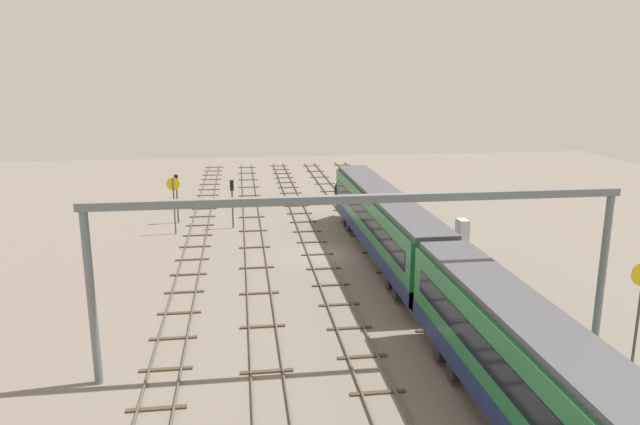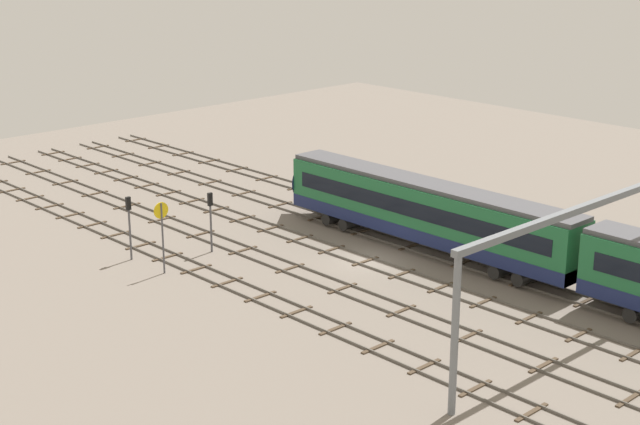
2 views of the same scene
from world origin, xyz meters
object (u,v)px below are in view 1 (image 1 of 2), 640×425
Objects in this scene: train at (435,278)px; speed_sign_near_foreground at (174,196)px; signal_light_trackside_approach at (177,191)px; overhead_gantry at (362,233)px; relay_cabinet at (462,231)px; signal_light_trackside_departure at (232,197)px; speed_sign_mid_trackside at (639,305)px.

train is 10.53× the size of speed_sign_near_foreground.
train is 28.91m from signal_light_trackside_approach.
overhead_gantry is 12.65× the size of relay_cabinet.
speed_sign_near_foreground is 4.94m from signal_light_trackside_departure.
relay_cabinet is (-5.75, -22.84, -2.29)m from speed_sign_near_foreground.
speed_sign_near_foreground is at bearing 75.86° from relay_cabinet.
relay_cabinet is (22.32, -0.96, -2.85)m from speed_sign_mid_trackside.
speed_sign_mid_trackside is 3.02× the size of relay_cabinet.
train is 16.58m from relay_cabinet.
train reaches higher than signal_light_trackside_departure.
signal_light_trackside_departure is at bearing 68.87° from relay_cabinet.
speed_sign_mid_trackside is 38.65m from signal_light_trackside_approach.
speed_sign_mid_trackside is 33.95m from signal_light_trackside_departure.
speed_sign_near_foreground is 3.70m from signal_light_trackside_approach.
speed_sign_mid_trackside is 1.30× the size of signal_light_trackside_approach.
speed_sign_near_foreground is (24.58, 10.77, -3.17)m from overhead_gantry.
train reaches higher than speed_sign_near_foreground.
speed_sign_mid_trackside is 22.52m from relay_cabinet.
train is 2.11× the size of overhead_gantry.
train is 8.82× the size of speed_sign_mid_trackside.
relay_cabinet is at bearing -32.67° from overhead_gantry.
signal_light_trackside_departure is at bearing 30.29° from speed_sign_mid_trackside.
overhead_gantry is 5.44× the size of signal_light_trackside_approach.
speed_sign_near_foreground is 23.66m from relay_cabinet.
signal_light_trackside_approach is (24.25, 15.73, 0.23)m from train.
speed_sign_mid_trackside is at bearing 177.54° from relay_cabinet.
signal_light_trackside_departure is (21.80, 10.84, 0.13)m from train.
train is at bearing 153.97° from relay_cabinet.
signal_light_trackside_departure reaches higher than relay_cabinet.
signal_light_trackside_approach is at bearing 21.08° from overhead_gantry.
train reaches higher than signal_light_trackside_approach.
relay_cabinet is at bearing -111.13° from signal_light_trackside_departure.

